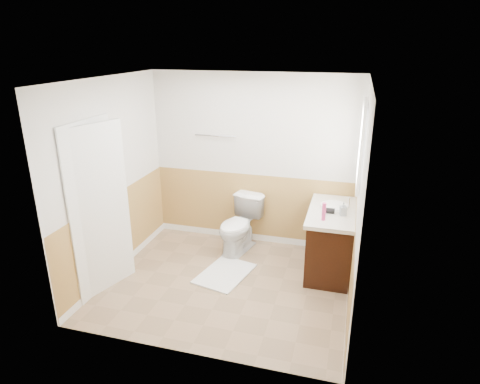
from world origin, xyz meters
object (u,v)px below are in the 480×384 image
(toilet, at_px, (239,226))
(lotion_bottle, at_px, (324,212))
(bath_mat, at_px, (225,274))
(soap_dispenser, at_px, (343,209))
(vanity_cabinet, at_px, (331,242))

(toilet, xyz_separation_m, lotion_bottle, (1.20, -0.52, 0.56))
(toilet, height_order, bath_mat, toilet)
(soap_dispenser, bearing_deg, vanity_cabinet, 134.40)
(vanity_cabinet, bearing_deg, lotion_bottle, -106.37)
(toilet, distance_m, vanity_cabinet, 1.32)
(bath_mat, xyz_separation_m, lotion_bottle, (1.20, 0.17, 0.95))
(bath_mat, relative_size, soap_dispenser, 4.68)
(vanity_cabinet, xyz_separation_m, soap_dispenser, (0.12, -0.12, 0.54))
(lotion_bottle, relative_size, soap_dispenser, 1.29)
(toilet, height_order, vanity_cabinet, vanity_cabinet)
(vanity_cabinet, relative_size, soap_dispenser, 6.44)
(bath_mat, height_order, lotion_bottle, lotion_bottle)
(toilet, height_order, lotion_bottle, lotion_bottle)
(toilet, relative_size, lotion_bottle, 3.63)
(toilet, bearing_deg, vanity_cabinet, 5.36)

